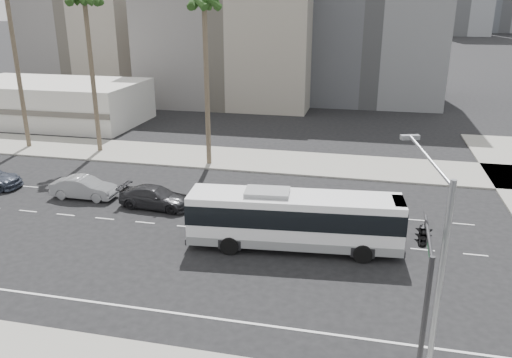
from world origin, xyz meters
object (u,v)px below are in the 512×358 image
(palm_mid, at_px, (84,1))
(traffic_signal, at_px, (423,244))
(car_a, at_px, (155,197))
(car_b, at_px, (84,188))
(streetlight_corner, at_px, (435,266))
(city_bus, at_px, (294,218))
(palm_near, at_px, (204,5))

(palm_mid, bearing_deg, traffic_signal, -42.52)
(car_a, xyz_separation_m, traffic_signal, (16.97, -13.59, 4.73))
(car_b, xyz_separation_m, palm_mid, (-5.27, 11.79, 13.44))
(car_a, height_order, palm_mid, palm_mid)
(streetlight_corner, bearing_deg, city_bus, 105.09)
(car_a, bearing_deg, city_bus, -107.16)
(streetlight_corner, distance_m, palm_mid, 40.29)
(car_b, height_order, palm_mid, palm_mid)
(traffic_signal, relative_size, palm_mid, 0.42)
(car_a, relative_size, car_b, 1.08)
(car_b, xyz_separation_m, palm_near, (6.66, 10.12, 13.10))
(car_a, height_order, streetlight_corner, streetlight_corner)
(city_bus, distance_m, palm_near, 21.57)
(city_bus, relative_size, palm_mid, 0.81)
(palm_near, bearing_deg, car_b, -123.36)
(city_bus, height_order, car_b, city_bus)
(city_bus, bearing_deg, streetlight_corner, -62.65)
(city_bus, distance_m, car_b, 17.45)
(city_bus, bearing_deg, traffic_signal, -61.90)
(car_a, distance_m, streetlight_corner, 22.99)
(streetlight_corner, height_order, palm_near, palm_near)
(traffic_signal, bearing_deg, palm_mid, 139.15)
(streetlight_corner, distance_m, palm_near, 31.45)
(traffic_signal, height_order, palm_near, palm_near)
(car_b, distance_m, traffic_signal, 27.41)
(car_b, distance_m, palm_near, 17.84)
(palm_near, distance_m, palm_mid, 12.05)
(car_a, height_order, car_b, car_b)
(palm_near, bearing_deg, palm_mid, 172.04)
(car_b, bearing_deg, palm_mid, 23.83)
(car_a, distance_m, traffic_signal, 22.24)
(car_b, bearing_deg, car_a, -95.57)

